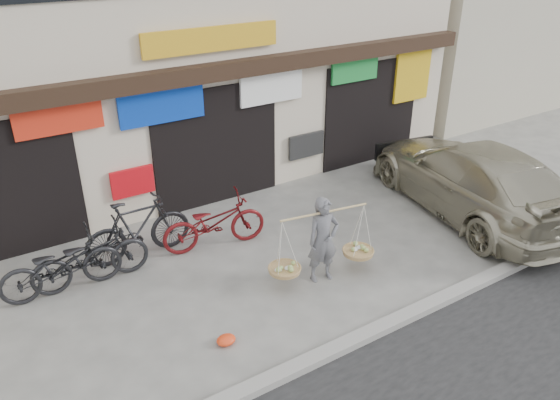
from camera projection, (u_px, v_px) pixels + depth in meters
ground at (305, 272)px, 10.15m from camera, size 70.00×70.00×0.00m
kerb at (377, 330)px, 8.61m from camera, size 70.00×0.25×0.12m
shophouse_block at (159, 30)px, 13.41m from camera, size 14.00×6.32×7.00m
neighbor_east at (496, 1)px, 20.42m from camera, size 12.00×7.00×6.40m
street_vendor at (323, 243)px, 9.64m from camera, size 2.02×0.81×1.62m
bike_0 at (90, 257)px, 9.62m from camera, size 2.08×0.78×1.08m
bike_1 at (138, 229)px, 10.35m from camera, size 2.07×0.58×1.24m
bike_2 at (214, 223)px, 10.71m from camera, size 2.16×1.06×1.09m
bike_3 at (61, 265)px, 9.38m from camera, size 2.08×0.78×1.08m
suv at (472, 178)px, 11.98m from camera, size 3.21×5.83×1.60m
red_bag at (226, 340)px, 8.39m from camera, size 0.31×0.25×0.14m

